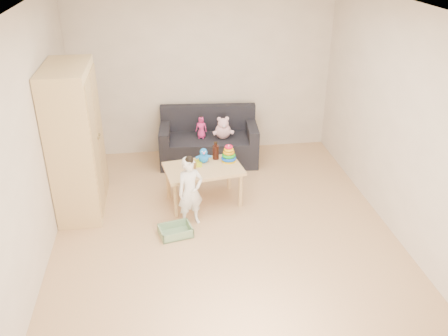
{
  "coord_description": "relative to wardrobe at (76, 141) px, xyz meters",
  "views": [
    {
      "loc": [
        -0.65,
        -4.85,
        3.29
      ],
      "look_at": [
        0.05,
        0.25,
        0.65
      ],
      "focal_mm": 38.0,
      "sensor_mm": 36.0,
      "label": 1
    }
  ],
  "objects": [
    {
      "name": "wardrobe",
      "position": [
        0.0,
        0.0,
        0.0
      ],
      "size": [
        0.52,
        1.04,
        1.87
      ],
      "primitive_type": "cube",
      "color": "#D9B577",
      "rests_on": "ground"
    },
    {
      "name": "blue_plush",
      "position": [
        1.57,
        0.06,
        -0.32
      ],
      "size": [
        0.19,
        0.16,
        0.21
      ],
      "primitive_type": null,
      "rotation": [
        0.0,
        0.0,
        0.18
      ],
      "color": "#1B82F6",
      "rests_on": "play_table"
    },
    {
      "name": "pink_bear",
      "position": [
        1.96,
        1.04,
        -0.38
      ],
      "size": [
        0.25,
        0.22,
        0.29
      ],
      "primitive_type": null,
      "rotation": [
        0.0,
        0.0,
        0.01
      ],
      "color": "#FFBBC8",
      "rests_on": "sofa"
    },
    {
      "name": "ring_stacker",
      "position": [
        1.9,
        0.05,
        -0.33
      ],
      "size": [
        0.2,
        0.2,
        0.23
      ],
      "color": "yellow",
      "rests_on": "play_table"
    },
    {
      "name": "wooden_figure",
      "position": [
        1.44,
        -0.11,
        -0.36
      ],
      "size": [
        0.06,
        0.05,
        0.12
      ],
      "primitive_type": null,
      "rotation": [
        0.0,
        0.0,
        0.42
      ],
      "color": "brown",
      "rests_on": "play_table"
    },
    {
      "name": "yellow_book",
      "position": [
        1.44,
        0.03,
        -0.41
      ],
      "size": [
        0.22,
        0.22,
        0.02
      ],
      "primitive_type": "cube",
      "rotation": [
        0.0,
        0.0,
        -0.08
      ],
      "color": "#BFC715",
      "rests_on": "play_table"
    },
    {
      "name": "play_table",
      "position": [
        1.55,
        -0.09,
        -0.68
      ],
      "size": [
        1.06,
        0.77,
        0.51
      ],
      "primitive_type": "cube",
      "rotation": [
        0.0,
        0.0,
        0.16
      ],
      "color": "tan",
      "rests_on": "ground"
    },
    {
      "name": "brown_bottle",
      "position": [
        1.74,
        0.14,
        -0.32
      ],
      "size": [
        0.08,
        0.08,
        0.25
      ],
      "color": "black",
      "rests_on": "play_table"
    },
    {
      "name": "room",
      "position": [
        1.73,
        -0.65,
        0.36
      ],
      "size": [
        4.5,
        4.5,
        4.5
      ],
      "color": "tan",
      "rests_on": "ground"
    },
    {
      "name": "storage_bin",
      "position": [
        1.14,
        -0.8,
        -0.88
      ],
      "size": [
        0.43,
        0.36,
        0.11
      ],
      "primitive_type": null,
      "rotation": [
        0.0,
        0.0,
        0.23
      ],
      "color": "gray",
      "rests_on": "ground"
    },
    {
      "name": "sofa",
      "position": [
        1.75,
        1.12,
        -0.73
      ],
      "size": [
        1.53,
        0.85,
        0.41
      ],
      "primitive_type": "cube",
      "rotation": [
        0.0,
        0.0,
        -0.08
      ],
      "color": "black",
      "rests_on": "ground"
    },
    {
      "name": "toddler",
      "position": [
        1.35,
        -0.56,
        -0.5
      ],
      "size": [
        0.37,
        0.3,
        0.87
      ],
      "primitive_type": "imported",
      "rotation": [
        0.0,
        0.0,
        0.32
      ],
      "color": "white",
      "rests_on": "ground"
    },
    {
      "name": "doll",
      "position": [
        1.64,
        1.1,
        -0.36
      ],
      "size": [
        0.19,
        0.15,
        0.33
      ],
      "primitive_type": "imported",
      "rotation": [
        0.0,
        0.0,
        -0.28
      ],
      "color": "#EB2C7B",
      "rests_on": "sofa"
    }
  ]
}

